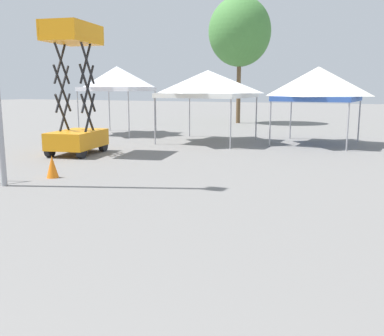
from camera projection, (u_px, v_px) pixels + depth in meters
The scene contains 6 objects.
canopy_tent_center at pixel (117, 79), 21.95m from camera, with size 3.17×3.17×3.42m.
canopy_tent_far_right at pixel (208, 84), 18.72m from camera, with size 3.57×3.57×3.10m.
canopy_tent_left_of_center at pixel (318, 84), 18.00m from camera, with size 3.36×3.36×3.22m.
scissor_lift at pixel (76, 117), 15.42m from camera, with size 1.83×2.53×4.54m.
tree_behind_tents_right at pixel (240, 32), 28.45m from camera, with size 4.09×4.09×8.23m.
traffic_cone_lot_center at pixel (52, 167), 11.50m from camera, with size 0.32×0.32×0.59m, color orange.
Camera 1 is at (2.14, 0.14, 2.35)m, focal length 40.63 mm.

